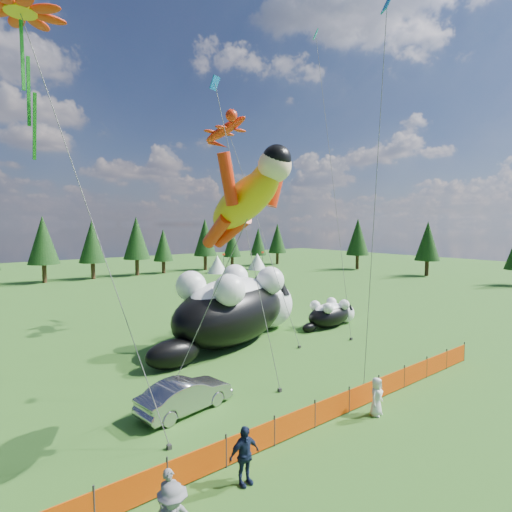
{
  "coord_description": "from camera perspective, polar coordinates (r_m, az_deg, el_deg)",
  "views": [
    {
      "loc": [
        -11.64,
        -13.05,
        7.65
      ],
      "look_at": [
        1.66,
        4.0,
        5.94
      ],
      "focal_mm": 28.0,
      "sensor_mm": 36.0,
      "label": 1
    }
  ],
  "objects": [
    {
      "name": "spectator_e",
      "position": [
        17.62,
        16.85,
        -18.66
      ],
      "size": [
        0.84,
        0.64,
        1.54
      ],
      "primitive_type": "imported",
      "rotation": [
        0.0,
        0.0,
        0.22
      ],
      "color": "silver",
      "rests_on": "ground"
    },
    {
      "name": "diamond_kite_c",
      "position": [
        20.42,
        18.05,
        28.77
      ],
      "size": [
        1.38,
        0.99,
        17.77
      ],
      "color": "blue",
      "rests_on": "ground"
    },
    {
      "name": "ground",
      "position": [
        19.08,
        3.67,
        -19.12
      ],
      "size": [
        160.0,
        160.0,
        0.0
      ],
      "primitive_type": "plane",
      "color": "#0E3509",
      "rests_on": "ground"
    },
    {
      "name": "spectator_c",
      "position": [
        13.1,
        -1.68,
        -26.59
      ],
      "size": [
        1.05,
        0.55,
        1.76
      ],
      "primitive_type": "imported",
      "rotation": [
        0.0,
        0.0,
        -0.02
      ],
      "color": "#141E39",
      "rests_on": "ground"
    },
    {
      "name": "spectator_a",
      "position": [
        11.92,
        -12.28,
        -30.85
      ],
      "size": [
        0.64,
        0.51,
        1.54
      ],
      "primitive_type": "imported",
      "rotation": [
        0.0,
        0.0,
        -0.28
      ],
      "color": "slate",
      "rests_on": "ground"
    },
    {
      "name": "cat_small",
      "position": [
        30.86,
        10.7,
        -8.08
      ],
      "size": [
        5.59,
        2.22,
        2.02
      ],
      "rotation": [
        0.0,
        0.0,
        0.07
      ],
      "color": "black",
      "rests_on": "ground"
    },
    {
      "name": "diamond_kite_b",
      "position": [
        34.45,
        8.83,
        26.76
      ],
      "size": [
        2.82,
        6.31,
        23.27
      ],
      "color": "#0EAA94",
      "rests_on": "ground"
    },
    {
      "name": "superhero_kite",
      "position": [
        13.21,
        -1.79,
        7.77
      ],
      "size": [
        3.73,
        7.43,
        10.97
      ],
      "color": "#E2A10B",
      "rests_on": "ground"
    },
    {
      "name": "gecko_kite",
      "position": [
        30.33,
        -4.42,
        17.56
      ],
      "size": [
        4.25,
        10.24,
        16.29
      ],
      "color": "red",
      "rests_on": "ground"
    },
    {
      "name": "tree_line",
      "position": [
        59.31,
        -26.56,
        0.52
      ],
      "size": [
        90.0,
        4.0,
        8.0
      ],
      "primitive_type": null,
      "color": "black",
      "rests_on": "ground"
    },
    {
      "name": "car",
      "position": [
        17.56,
        -10.06,
        -18.96
      ],
      "size": [
        4.24,
        2.05,
        1.34
      ],
      "primitive_type": "imported",
      "rotation": [
        0.0,
        0.0,
        1.73
      ],
      "color": "#A4A4A8",
      "rests_on": "ground"
    },
    {
      "name": "safety_fence",
      "position": [
        16.96,
        10.89,
        -20.49
      ],
      "size": [
        22.06,
        0.06,
        1.1
      ],
      "color": "#262626",
      "rests_on": "ground"
    },
    {
      "name": "cat_large",
      "position": [
        26.34,
        -2.76,
        -7.21
      ],
      "size": [
        12.94,
        7.81,
        4.83
      ],
      "rotation": [
        0.0,
        0.0,
        0.35
      ],
      "color": "black",
      "rests_on": "ground"
    },
    {
      "name": "festival_tents",
      "position": [
        58.01,
        -14.76,
        -1.81
      ],
      "size": [
        50.0,
        3.2,
        2.8
      ],
      "primitive_type": null,
      "color": "white",
      "rests_on": "ground"
    },
    {
      "name": "diamond_kite_a",
      "position": [
        21.23,
        -5.34,
        21.1
      ],
      "size": [
        1.36,
        4.37,
        15.48
      ],
      "color": "blue",
      "rests_on": "ground"
    },
    {
      "name": "flower_kite",
      "position": [
        17.19,
        -30.55,
        27.42
      ],
      "size": [
        5.06,
        5.18,
        15.32
      ],
      "color": "red",
      "rests_on": "ground"
    }
  ]
}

